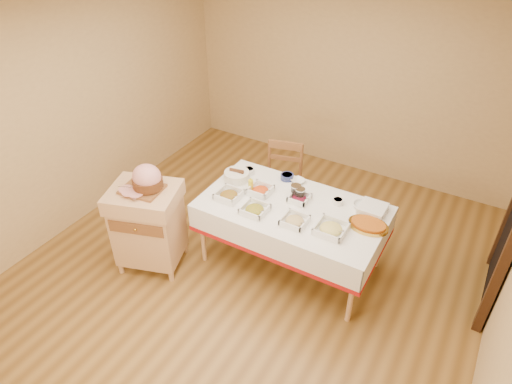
# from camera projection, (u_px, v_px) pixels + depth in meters

# --- Properties ---
(room_shell) EXTENTS (5.00, 5.00, 5.00)m
(room_shell) POSITION_uv_depth(u_px,v_px,m) (251.00, 166.00, 4.10)
(room_shell) COLOR brown
(room_shell) RESTS_ON ground
(dining_table) EXTENTS (1.82, 1.02, 0.76)m
(dining_table) POSITION_uv_depth(u_px,v_px,m) (292.00, 219.00, 4.59)
(dining_table) COLOR tan
(dining_table) RESTS_ON ground
(butcher_cart) EXTENTS (0.81, 0.74, 0.94)m
(butcher_cart) POSITION_uv_depth(u_px,v_px,m) (148.00, 223.00, 4.64)
(butcher_cart) COLOR tan
(butcher_cart) RESTS_ON ground
(dining_chair) EXTENTS (0.53, 0.52, 0.98)m
(dining_chair) POSITION_uv_depth(u_px,v_px,m) (282.00, 183.00, 5.29)
(dining_chair) COLOR brown
(dining_chair) RESTS_ON ground
(ham_on_board) EXTENTS (0.41, 0.39, 0.27)m
(ham_on_board) POSITION_uv_depth(u_px,v_px,m) (146.00, 180.00, 4.35)
(ham_on_board) COLOR brown
(ham_on_board) RESTS_ON butcher_cart
(serving_dish_a) EXTENTS (0.25, 0.24, 0.11)m
(serving_dish_a) POSITION_uv_depth(u_px,v_px,m) (229.00, 195.00, 4.60)
(serving_dish_a) COLOR white
(serving_dish_a) RESTS_ON dining_table
(serving_dish_b) EXTENTS (0.24, 0.24, 0.10)m
(serving_dish_b) POSITION_uv_depth(u_px,v_px,m) (255.00, 209.00, 4.41)
(serving_dish_b) COLOR white
(serving_dish_b) RESTS_ON dining_table
(serving_dish_c) EXTENTS (0.23, 0.23, 0.09)m
(serving_dish_c) POSITION_uv_depth(u_px,v_px,m) (295.00, 221.00, 4.27)
(serving_dish_c) COLOR white
(serving_dish_c) RESTS_ON dining_table
(serving_dish_d) EXTENTS (0.28, 0.28, 0.10)m
(serving_dish_d) POSITION_uv_depth(u_px,v_px,m) (331.00, 229.00, 4.16)
(serving_dish_d) COLOR white
(serving_dish_d) RESTS_ON dining_table
(serving_dish_e) EXTENTS (0.23, 0.22, 0.11)m
(serving_dish_e) POSITION_uv_depth(u_px,v_px,m) (261.00, 190.00, 4.67)
(serving_dish_e) COLOR white
(serving_dish_e) RESTS_ON dining_table
(serving_dish_f) EXTENTS (0.20, 0.19, 0.09)m
(serving_dish_f) POSITION_uv_depth(u_px,v_px,m) (299.00, 198.00, 4.56)
(serving_dish_f) COLOR white
(serving_dish_f) RESTS_ON dining_table
(small_bowl_left) EXTENTS (0.12, 0.12, 0.06)m
(small_bowl_left) POSITION_uv_depth(u_px,v_px,m) (249.00, 170.00, 4.98)
(small_bowl_left) COLOR white
(small_bowl_left) RESTS_ON dining_table
(small_bowl_mid) EXTENTS (0.14, 0.14, 0.06)m
(small_bowl_mid) POSITION_uv_depth(u_px,v_px,m) (287.00, 176.00, 4.88)
(small_bowl_mid) COLOR navy
(small_bowl_mid) RESTS_ON dining_table
(small_bowl_right) EXTENTS (0.11, 0.11, 0.05)m
(small_bowl_right) POSITION_uv_depth(u_px,v_px,m) (338.00, 201.00, 4.52)
(small_bowl_right) COLOR white
(small_bowl_right) RESTS_ON dining_table
(bowl_white_imported) EXTENTS (0.18, 0.18, 0.04)m
(bowl_white_imported) POSITION_uv_depth(u_px,v_px,m) (298.00, 181.00, 4.83)
(bowl_white_imported) COLOR white
(bowl_white_imported) RESTS_ON dining_table
(bowl_small_imported) EXTENTS (0.21, 0.21, 0.05)m
(bowl_small_imported) POSITION_uv_depth(u_px,v_px,m) (362.00, 206.00, 4.46)
(bowl_small_imported) COLOR white
(bowl_small_imported) RESTS_ON dining_table
(preserve_jar_left) EXTENTS (0.11, 0.11, 0.13)m
(preserve_jar_left) POSITION_uv_depth(u_px,v_px,m) (296.00, 191.00, 4.60)
(preserve_jar_left) COLOR silver
(preserve_jar_left) RESTS_ON dining_table
(preserve_jar_right) EXTENTS (0.10, 0.10, 0.13)m
(preserve_jar_right) POSITION_uv_depth(u_px,v_px,m) (300.00, 195.00, 4.56)
(preserve_jar_right) COLOR silver
(preserve_jar_right) RESTS_ON dining_table
(mustard_bottle) EXTENTS (0.05, 0.05, 0.16)m
(mustard_bottle) POSITION_uv_depth(u_px,v_px,m) (251.00, 185.00, 4.68)
(mustard_bottle) COLOR yellow
(mustard_bottle) RESTS_ON dining_table
(bread_basket) EXTENTS (0.27, 0.27, 0.12)m
(bread_basket) POSITION_uv_depth(u_px,v_px,m) (237.00, 176.00, 4.86)
(bread_basket) COLOR white
(bread_basket) RESTS_ON dining_table
(plate_stack) EXTENTS (0.25, 0.25, 0.07)m
(plate_stack) POSITION_uv_depth(u_px,v_px,m) (373.00, 209.00, 4.40)
(plate_stack) COLOR white
(plate_stack) RESTS_ON dining_table
(brass_platter) EXTENTS (0.38, 0.27, 0.05)m
(brass_platter) POSITION_uv_depth(u_px,v_px,m) (368.00, 225.00, 4.22)
(brass_platter) COLOR gold
(brass_platter) RESTS_ON dining_table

